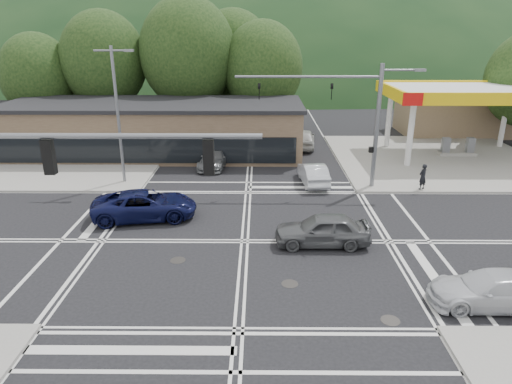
{
  "coord_description": "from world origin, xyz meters",
  "views": [
    {
      "loc": [
        0.72,
        -20.53,
        10.01
      ],
      "look_at": [
        0.54,
        3.37,
        1.4
      ],
      "focal_mm": 32.0,
      "sensor_mm": 36.0,
      "label": 1
    }
  ],
  "objects_px": {
    "car_blue_west": "(145,205)",
    "car_silver_east": "(493,290)",
    "car_queue_a": "(313,174)",
    "pedestrian": "(423,177)",
    "car_northbound": "(215,158)",
    "car_queue_b": "(303,138)",
    "car_grey_center": "(322,230)"
  },
  "relations": [
    {
      "from": "car_queue_a",
      "to": "car_queue_b",
      "type": "relative_size",
      "value": 0.89
    },
    {
      "from": "car_queue_a",
      "to": "car_blue_west",
      "type": "bearing_deg",
      "value": 26.53
    },
    {
      "from": "car_queue_a",
      "to": "car_northbound",
      "type": "height_order",
      "value": "car_queue_a"
    },
    {
      "from": "car_silver_east",
      "to": "car_queue_a",
      "type": "bearing_deg",
      "value": -158.16
    },
    {
      "from": "car_grey_center",
      "to": "pedestrian",
      "type": "bearing_deg",
      "value": 136.04
    },
    {
      "from": "car_silver_east",
      "to": "car_blue_west",
      "type": "bearing_deg",
      "value": -116.83
    },
    {
      "from": "car_queue_a",
      "to": "car_northbound",
      "type": "distance_m",
      "value": 8.11
    },
    {
      "from": "car_northbound",
      "to": "pedestrian",
      "type": "distance_m",
      "value": 14.99
    },
    {
      "from": "car_silver_east",
      "to": "car_queue_b",
      "type": "bearing_deg",
      "value": -166.45
    },
    {
      "from": "car_silver_east",
      "to": "pedestrian",
      "type": "distance_m",
      "value": 13.11
    },
    {
      "from": "pedestrian",
      "to": "car_silver_east",
      "type": "bearing_deg",
      "value": 50.8
    },
    {
      "from": "car_queue_b",
      "to": "car_northbound",
      "type": "relative_size",
      "value": 1.05
    },
    {
      "from": "car_silver_east",
      "to": "pedestrian",
      "type": "relative_size",
      "value": 2.83
    },
    {
      "from": "car_northbound",
      "to": "car_queue_b",
      "type": "bearing_deg",
      "value": 47.84
    },
    {
      "from": "car_queue_a",
      "to": "car_queue_b",
      "type": "height_order",
      "value": "car_queue_b"
    },
    {
      "from": "car_queue_a",
      "to": "pedestrian",
      "type": "xyz_separation_m",
      "value": [
        6.88,
        -1.5,
        0.28
      ]
    },
    {
      "from": "car_queue_b",
      "to": "pedestrian",
      "type": "relative_size",
      "value": 2.89
    },
    {
      "from": "car_queue_b",
      "to": "pedestrian",
      "type": "xyz_separation_m",
      "value": [
        6.64,
        -11.51,
        0.16
      ]
    },
    {
      "from": "car_queue_a",
      "to": "pedestrian",
      "type": "bearing_deg",
      "value": 162.87
    },
    {
      "from": "car_grey_center",
      "to": "car_silver_east",
      "type": "height_order",
      "value": "car_grey_center"
    },
    {
      "from": "car_northbound",
      "to": "car_queue_a",
      "type": "bearing_deg",
      "value": -21.11
    },
    {
      "from": "car_blue_west",
      "to": "pedestrian",
      "type": "distance_m",
      "value": 17.49
    },
    {
      "from": "car_queue_b",
      "to": "car_grey_center",
      "type": "bearing_deg",
      "value": 93.85
    },
    {
      "from": "car_queue_a",
      "to": "car_queue_b",
      "type": "bearing_deg",
      "value": -96.23
    },
    {
      "from": "car_blue_west",
      "to": "car_silver_east",
      "type": "bearing_deg",
      "value": -128.43
    },
    {
      "from": "pedestrian",
      "to": "car_queue_a",
      "type": "bearing_deg",
      "value": -44.08
    },
    {
      "from": "car_queue_b",
      "to": "pedestrian",
      "type": "bearing_deg",
      "value": 126.28
    },
    {
      "from": "car_queue_a",
      "to": "pedestrian",
      "type": "distance_m",
      "value": 7.05
    },
    {
      "from": "car_queue_b",
      "to": "car_northbound",
      "type": "distance_m",
      "value": 9.48
    },
    {
      "from": "car_blue_west",
      "to": "car_silver_east",
      "type": "distance_m",
      "value": 17.36
    },
    {
      "from": "car_queue_a",
      "to": "car_grey_center",
      "type": "bearing_deg",
      "value": 81.57
    },
    {
      "from": "car_grey_center",
      "to": "car_silver_east",
      "type": "distance_m",
      "value": 7.77
    }
  ]
}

